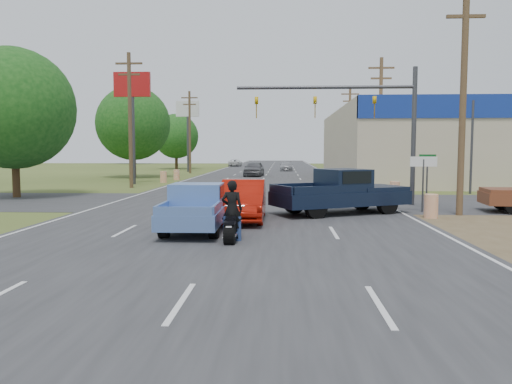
# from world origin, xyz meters

# --- Properties ---
(ground) EXTENTS (200.00, 200.00, 0.00)m
(ground) POSITION_xyz_m (0.00, 0.00, 0.00)
(ground) COLOR #3F4E1F
(ground) RESTS_ON ground
(main_road) EXTENTS (15.00, 180.00, 0.02)m
(main_road) POSITION_xyz_m (0.00, 40.00, 0.01)
(main_road) COLOR #2D2D30
(main_road) RESTS_ON ground
(cross_road) EXTENTS (120.00, 10.00, 0.02)m
(cross_road) POSITION_xyz_m (0.00, 18.00, 0.01)
(cross_road) COLOR #2D2D30
(cross_road) RESTS_ON ground
(utility_pole_1) EXTENTS (2.00, 0.28, 10.00)m
(utility_pole_1) POSITION_xyz_m (9.50, 13.00, 5.32)
(utility_pole_1) COLOR #4C3823
(utility_pole_1) RESTS_ON ground
(utility_pole_2) EXTENTS (2.00, 0.28, 10.00)m
(utility_pole_2) POSITION_xyz_m (9.50, 31.00, 5.32)
(utility_pole_2) COLOR #4C3823
(utility_pole_2) RESTS_ON ground
(utility_pole_3) EXTENTS (2.00, 0.28, 10.00)m
(utility_pole_3) POSITION_xyz_m (9.50, 49.00, 5.32)
(utility_pole_3) COLOR #4C3823
(utility_pole_3) RESTS_ON ground
(utility_pole_5) EXTENTS (2.00, 0.28, 10.00)m
(utility_pole_5) POSITION_xyz_m (-9.50, 28.00, 5.32)
(utility_pole_5) COLOR #4C3823
(utility_pole_5) RESTS_ON ground
(utility_pole_6) EXTENTS (2.00, 0.28, 10.00)m
(utility_pole_6) POSITION_xyz_m (-9.50, 52.00, 5.32)
(utility_pole_6) COLOR #4C3823
(utility_pole_6) RESTS_ON ground
(tree_0) EXTENTS (7.14, 7.14, 8.84)m
(tree_0) POSITION_xyz_m (-14.00, 20.00, 5.26)
(tree_0) COLOR #422D19
(tree_0) RESTS_ON ground
(tree_1) EXTENTS (7.56, 7.56, 9.36)m
(tree_1) POSITION_xyz_m (-13.50, 42.00, 5.57)
(tree_1) COLOR #422D19
(tree_1) RESTS_ON ground
(tree_2) EXTENTS (6.72, 6.72, 8.32)m
(tree_2) POSITION_xyz_m (-14.20, 66.00, 4.95)
(tree_2) COLOR #422D19
(tree_2) RESTS_ON ground
(tree_5) EXTENTS (7.98, 7.98, 9.88)m
(tree_5) POSITION_xyz_m (30.00, 95.00, 5.88)
(tree_5) COLOR #422D19
(tree_5) RESTS_ON ground
(tree_6) EXTENTS (8.82, 8.82, 10.92)m
(tree_6) POSITION_xyz_m (-30.00, 95.00, 6.51)
(tree_6) COLOR #422D19
(tree_6) RESTS_ON ground
(barrel_0) EXTENTS (0.56, 0.56, 1.00)m
(barrel_0) POSITION_xyz_m (8.00, 12.00, 0.50)
(barrel_0) COLOR orange
(barrel_0) RESTS_ON ground
(barrel_1) EXTENTS (0.56, 0.56, 1.00)m
(barrel_1) POSITION_xyz_m (8.40, 20.50, 0.50)
(barrel_1) COLOR orange
(barrel_1) RESTS_ON ground
(barrel_2) EXTENTS (0.56, 0.56, 1.00)m
(barrel_2) POSITION_xyz_m (-8.50, 34.00, 0.50)
(barrel_2) COLOR orange
(barrel_2) RESTS_ON ground
(barrel_3) EXTENTS (0.56, 0.56, 1.00)m
(barrel_3) POSITION_xyz_m (-8.20, 38.00, 0.50)
(barrel_3) COLOR orange
(barrel_3) RESTS_ON ground
(pole_sign_left_near) EXTENTS (3.00, 0.35, 9.20)m
(pole_sign_left_near) POSITION_xyz_m (-10.50, 32.00, 7.17)
(pole_sign_left_near) COLOR #3F3F44
(pole_sign_left_near) RESTS_ON ground
(pole_sign_left_far) EXTENTS (3.00, 0.35, 9.20)m
(pole_sign_left_far) POSITION_xyz_m (-10.50, 56.00, 7.17)
(pole_sign_left_far) COLOR #3F3F44
(pole_sign_left_far) RESTS_ON ground
(lane_sign) EXTENTS (1.20, 0.08, 2.52)m
(lane_sign) POSITION_xyz_m (8.20, 14.00, 1.90)
(lane_sign) COLOR #3F3F44
(lane_sign) RESTS_ON ground
(street_name_sign) EXTENTS (0.80, 0.08, 2.61)m
(street_name_sign) POSITION_xyz_m (8.80, 15.50, 1.61)
(street_name_sign) COLOR #3F3F44
(street_name_sign) RESTS_ON ground
(signal_mast) EXTENTS (9.12, 0.40, 7.00)m
(signal_mast) POSITION_xyz_m (5.82, 17.00, 4.80)
(signal_mast) COLOR #3F3F44
(signal_mast) RESTS_ON ground
(red_convertible) EXTENTS (1.75, 4.90, 1.61)m
(red_convertible) POSITION_xyz_m (0.28, 10.91, 0.80)
(red_convertible) COLOR #A41407
(red_convertible) RESTS_ON ground
(motorcycle) EXTENTS (0.64, 2.06, 1.05)m
(motorcycle) POSITION_xyz_m (0.31, 6.26, 0.47)
(motorcycle) COLOR black
(motorcycle) RESTS_ON ground
(rider) EXTENTS (0.66, 0.44, 1.79)m
(rider) POSITION_xyz_m (0.31, 6.31, 0.90)
(rider) COLOR black
(rider) RESTS_ON ground
(blue_pickup) EXTENTS (1.96, 4.99, 1.65)m
(blue_pickup) POSITION_xyz_m (-1.13, 8.36, 0.83)
(blue_pickup) COLOR black
(blue_pickup) RESTS_ON ground
(navy_pickup) EXTENTS (6.38, 4.70, 1.98)m
(navy_pickup) POSITION_xyz_m (4.54, 13.28, 1.00)
(navy_pickup) COLOR black
(navy_pickup) RESTS_ON ground
(distant_car_grey) EXTENTS (2.25, 4.93, 1.64)m
(distant_car_grey) POSITION_xyz_m (-1.24, 45.28, 0.82)
(distant_car_grey) COLOR #5B5B60
(distant_car_grey) RESTS_ON ground
(distant_car_silver) EXTENTS (1.84, 4.40, 1.27)m
(distant_car_silver) POSITION_xyz_m (2.39, 60.11, 0.63)
(distant_car_silver) COLOR #9E9EA3
(distant_car_silver) RESTS_ON ground
(distant_car_white) EXTENTS (2.18, 4.55, 1.25)m
(distant_car_white) POSITION_xyz_m (-6.50, 78.92, 0.63)
(distant_car_white) COLOR silver
(distant_car_white) RESTS_ON ground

